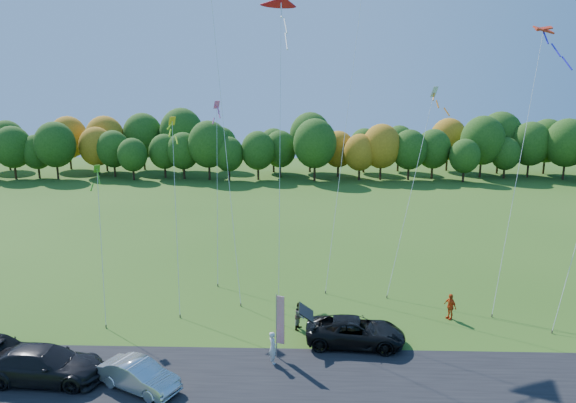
{
  "coord_description": "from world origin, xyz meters",
  "views": [
    {
      "loc": [
        1.02,
        -27.56,
        14.44
      ],
      "look_at": [
        0.0,
        6.0,
        7.0
      ],
      "focal_mm": 32.0,
      "sensor_mm": 36.0,
      "label": 1
    }
  ],
  "objects_px": {
    "silver_sedan": "(139,376)",
    "feather_flag": "(279,319)",
    "black_suv": "(355,332)",
    "person_east": "(450,306)"
  },
  "relations": [
    {
      "from": "silver_sedan",
      "to": "feather_flag",
      "type": "bearing_deg",
      "value": -37.88
    },
    {
      "from": "black_suv",
      "to": "feather_flag",
      "type": "relative_size",
      "value": 1.54
    },
    {
      "from": "silver_sedan",
      "to": "black_suv",
      "type": "bearing_deg",
      "value": -39.87
    },
    {
      "from": "black_suv",
      "to": "silver_sedan",
      "type": "xyz_separation_m",
      "value": [
        -11.01,
        -4.81,
        -0.08
      ]
    },
    {
      "from": "silver_sedan",
      "to": "person_east",
      "type": "bearing_deg",
      "value": -37.76
    },
    {
      "from": "silver_sedan",
      "to": "feather_flag",
      "type": "height_order",
      "value": "feather_flag"
    },
    {
      "from": "black_suv",
      "to": "silver_sedan",
      "type": "bearing_deg",
      "value": 118.09
    },
    {
      "from": "black_suv",
      "to": "person_east",
      "type": "xyz_separation_m",
      "value": [
        6.37,
        3.56,
        0.06
      ]
    },
    {
      "from": "black_suv",
      "to": "silver_sedan",
      "type": "distance_m",
      "value": 12.02
    },
    {
      "from": "black_suv",
      "to": "feather_flag",
      "type": "xyz_separation_m",
      "value": [
        -4.28,
        -1.59,
        1.44
      ]
    }
  ]
}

